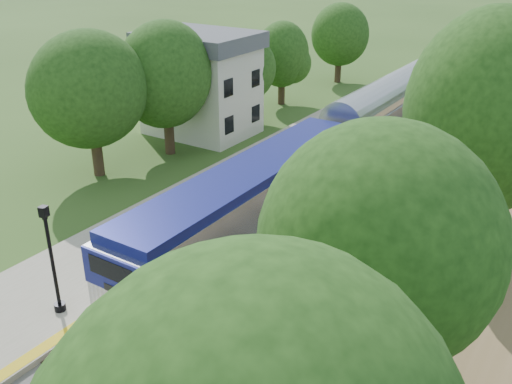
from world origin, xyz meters
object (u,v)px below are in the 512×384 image
Objects in this scene: lamppost_far at (53,266)px; signal_gantry at (493,46)px; signal_farside at (439,153)px; station_building at (201,83)px; train at (490,52)px.

signal_gantry is at bearing 82.59° from lamppost_far.
lamppost_far is at bearing -97.41° from signal_gantry.
lamppost_far is 0.83× the size of signal_farside.
signal_farside is (9.93, 18.42, 1.13)m from lamppost_far.
signal_farside is at bearing 61.67° from lamppost_far.
lamppost_far is at bearing -65.68° from station_building.
train is at bearing 98.66° from signal_farside.
signal_gantry is 11.96m from train.
signal_gantry is at bearing 56.62° from station_building.
station_building is at bearing 167.98° from signal_farside.
train is 41.21m from signal_farside.
signal_gantry is at bearing -77.79° from train.
signal_farside reaches higher than train.
signal_gantry reaches higher than lamppost_far.
signal_gantry reaches higher than train.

